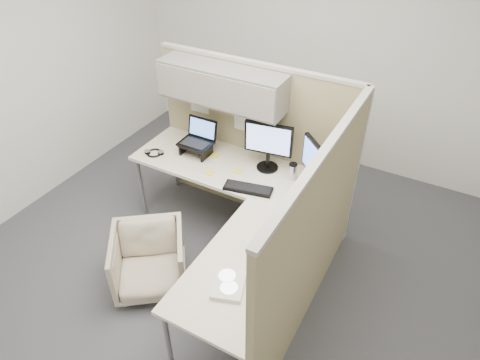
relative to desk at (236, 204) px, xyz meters
The scene contains 20 objects.
ground 0.71m from the desk, 134.71° to the right, with size 4.50×4.50×0.00m, color #3D3E43.
partition_back 0.88m from the desk, 115.90° to the left, with size 2.00×0.36×1.63m.
partition_right 0.81m from the desk, 13.96° to the right, with size 0.07×2.03×1.63m.
desk is the anchor object (origin of this frame).
office_chair 0.87m from the desk, 131.47° to the right, with size 0.59×0.56×0.61m, color #BDB097.
monitor_left 0.64m from the desk, 86.93° to the left, with size 0.44×0.20×0.47m.
monitor_right 0.74m from the desk, 38.93° to the left, with size 0.34×0.33×0.47m.
laptop_station 0.84m from the desk, 145.80° to the left, with size 0.31×0.27×0.33m.
keyboard 0.19m from the desk, 81.22° to the left, with size 0.42×0.14×0.02m, color black.
mouse 0.52m from the desk, 23.92° to the left, with size 0.09×0.06×0.03m, color black.
travel_mug 0.60m from the desk, 59.53° to the left, with size 0.08×0.08×0.16m.
soda_can_green 0.61m from the desk, 18.60° to the left, with size 0.07×0.07×0.12m, color silver.
soda_can_silver 0.57m from the desk, 41.02° to the left, with size 0.07×0.07×0.12m, color black.
sticky_note_d 0.42m from the desk, 116.60° to the left, with size 0.08×0.08×0.01m, color yellow.
sticky_note_a 0.46m from the desk, 150.73° to the left, with size 0.08×0.08×0.01m, color yellow.
sticky_note_b 0.18m from the desk, 131.46° to the left, with size 0.08×0.08×0.01m, color yellow.
sticky_note_c 0.70m from the desk, 135.94° to the left, with size 0.08×0.08×0.01m, color yellow.
headphones 1.07m from the desk, 167.20° to the left, with size 0.20×0.20×0.03m.
paper_stack 0.91m from the desk, 63.59° to the right, with size 0.28×0.31×0.03m.
desk_clock 0.70m from the desk, 42.26° to the right, with size 0.06×0.09×0.08m.
Camera 1 is at (1.50, -2.29, 3.01)m, focal length 32.00 mm.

